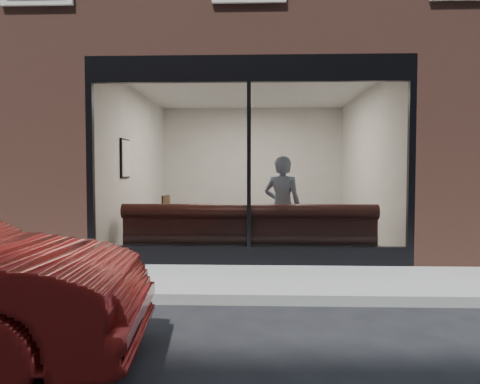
{
  "coord_description": "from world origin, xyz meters",
  "views": [
    {
      "loc": [
        0.12,
        -5.09,
        1.47
      ],
      "look_at": [
        -0.15,
        2.4,
        1.12
      ],
      "focal_mm": 35.0,
      "sensor_mm": 36.0,
      "label": 1
    }
  ],
  "objects_px": {
    "banquette": "(249,247)",
    "cafe_chair_right": "(275,231)",
    "person": "(282,207)",
    "cafe_table_right": "(293,212)",
    "cafe_table_left": "(147,209)",
    "cafe_chair_left": "(157,229)"
  },
  "relations": [
    {
      "from": "cafe_table_right",
      "to": "cafe_chair_right",
      "type": "distance_m",
      "value": 1.34
    },
    {
      "from": "person",
      "to": "cafe_table_right",
      "type": "relative_size",
      "value": 2.71
    },
    {
      "from": "banquette",
      "to": "cafe_table_left",
      "type": "height_order",
      "value": "cafe_table_left"
    },
    {
      "from": "person",
      "to": "cafe_chair_left",
      "type": "bearing_deg",
      "value": -19.24
    },
    {
      "from": "cafe_chair_left",
      "to": "cafe_chair_right",
      "type": "relative_size",
      "value": 0.82
    },
    {
      "from": "banquette",
      "to": "cafe_table_right",
      "type": "xyz_separation_m",
      "value": [
        0.75,
        0.57,
        0.52
      ]
    },
    {
      "from": "cafe_chair_left",
      "to": "cafe_table_right",
      "type": "bearing_deg",
      "value": 161.6
    },
    {
      "from": "person",
      "to": "cafe_chair_left",
      "type": "distance_m",
      "value": 3.1
    },
    {
      "from": "person",
      "to": "cafe_table_right",
      "type": "height_order",
      "value": "person"
    },
    {
      "from": "cafe_chair_left",
      "to": "person",
      "type": "bearing_deg",
      "value": 154.46
    },
    {
      "from": "banquette",
      "to": "person",
      "type": "relative_size",
      "value": 2.34
    },
    {
      "from": "cafe_chair_left",
      "to": "cafe_chair_right",
      "type": "xyz_separation_m",
      "value": [
        2.43,
        -0.22,
        0.0
      ]
    },
    {
      "from": "banquette",
      "to": "cafe_table_right",
      "type": "bearing_deg",
      "value": 37.07
    },
    {
      "from": "banquette",
      "to": "cafe_chair_left",
      "type": "xyz_separation_m",
      "value": [
        -1.93,
        2.0,
        0.01
      ]
    },
    {
      "from": "banquette",
      "to": "cafe_chair_right",
      "type": "bearing_deg",
      "value": 74.61
    },
    {
      "from": "banquette",
      "to": "cafe_table_right",
      "type": "height_order",
      "value": "cafe_table_right"
    },
    {
      "from": "cafe_table_right",
      "to": "cafe_table_left",
      "type": "bearing_deg",
      "value": 169.98
    },
    {
      "from": "cafe_chair_left",
      "to": "cafe_table_left",
      "type": "bearing_deg",
      "value": 100.59
    },
    {
      "from": "cafe_table_right",
      "to": "cafe_chair_left",
      "type": "relative_size",
      "value": 1.64
    },
    {
      "from": "person",
      "to": "banquette",
      "type": "bearing_deg",
      "value": 40.68
    },
    {
      "from": "banquette",
      "to": "cafe_chair_right",
      "type": "xyz_separation_m",
      "value": [
        0.49,
        1.78,
        0.01
      ]
    },
    {
      "from": "person",
      "to": "cafe_table_right",
      "type": "bearing_deg",
      "value": -107.11
    }
  ]
}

